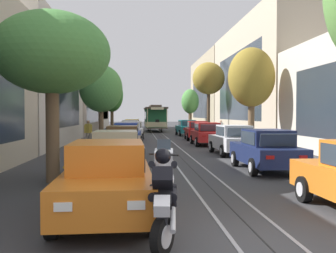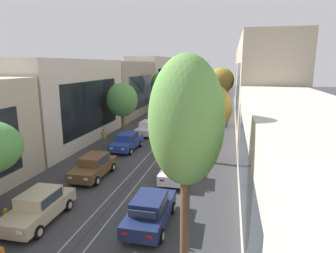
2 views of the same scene
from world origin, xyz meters
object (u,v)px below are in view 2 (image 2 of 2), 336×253
at_px(street_tree_kerb_left_mid, 159,85).
at_px(street_tree_kerb_right_fourth, 222,88).
at_px(street_tree_kerb_right_near, 186,123).
at_px(pedestrian_on_right_pavement, 226,121).
at_px(parked_car_beige_second_left, 39,207).
at_px(pedestrian_on_left_pavement, 104,137).
at_px(parked_car_blue_fourth_left, 127,142).
at_px(street_tree_kerb_right_mid, 221,81).
at_px(parked_car_teal_sixth_right, 201,119).
at_px(street_tree_kerb_right_second, 212,109).
at_px(parked_car_red_fifth_right, 196,130).
at_px(street_tree_kerb_left_second, 122,100).
at_px(cable_car_trolley, 191,102).
at_px(parked_car_brown_mid_left, 94,166).
at_px(parked_car_white_fifth_left, 148,128).
at_px(fire_hydrant, 6,216).
at_px(parked_car_silver_sixth_left, 158,119).
at_px(parked_car_white_mid_right, 176,169).
at_px(parked_car_yellow_far_left, 168,112).
at_px(parked_car_red_fourth_right, 186,144).

relative_size(street_tree_kerb_left_mid, street_tree_kerb_right_fourth, 1.18).
height_order(street_tree_kerb_right_near, pedestrian_on_right_pavement, street_tree_kerb_right_near).
bearing_deg(parked_car_beige_second_left, pedestrian_on_left_pavement, 100.99).
bearing_deg(parked_car_blue_fourth_left, parked_car_beige_second_left, -90.02).
distance_m(street_tree_kerb_right_mid, pedestrian_on_left_pavement, 17.61).
bearing_deg(parked_car_teal_sixth_right, street_tree_kerb_right_fourth, 81.13).
bearing_deg(street_tree_kerb_right_near, street_tree_kerb_right_second, 89.49).
xyz_separation_m(parked_car_red_fifth_right, pedestrian_on_left_pavement, (-8.36, -5.63, 0.19)).
height_order(street_tree_kerb_left_second, street_tree_kerb_left_mid, street_tree_kerb_left_mid).
xyz_separation_m(parked_car_blue_fourth_left, cable_car_trolley, (2.90, 23.31, 0.86)).
bearing_deg(street_tree_kerb_right_second, cable_car_trolley, 101.33).
distance_m(street_tree_kerb_left_second, street_tree_kerb_right_fourth, 24.42).
relative_size(parked_car_beige_second_left, parked_car_brown_mid_left, 1.00).
distance_m(parked_car_brown_mid_left, parked_car_blue_fourth_left, 6.77).
height_order(parked_car_white_fifth_left, fire_hydrant, parked_car_white_fifth_left).
distance_m(parked_car_white_fifth_left, parked_car_silver_sixth_left, 5.75).
bearing_deg(street_tree_kerb_left_mid, parked_car_white_fifth_left, -80.51).
bearing_deg(street_tree_kerb_right_second, parked_car_beige_second_left, -126.20).
relative_size(street_tree_kerb_left_second, cable_car_trolley, 0.66).
height_order(parked_car_white_mid_right, pedestrian_on_right_pavement, parked_car_white_mid_right).
xyz_separation_m(parked_car_brown_mid_left, street_tree_kerb_right_fourth, (7.85, 33.58, 3.03)).
bearing_deg(street_tree_kerb_right_near, street_tree_kerb_right_mid, 89.63).
bearing_deg(street_tree_kerb_left_second, cable_car_trolley, 75.07).
bearing_deg(street_tree_kerb_left_mid, street_tree_kerb_right_mid, -37.66).
bearing_deg(parked_car_red_fifth_right, cable_car_trolley, 99.42).
height_order(parked_car_beige_second_left, parked_car_silver_sixth_left, same).
height_order(street_tree_kerb_right_near, street_tree_kerb_right_mid, street_tree_kerb_right_near).
height_order(parked_car_yellow_far_left, street_tree_kerb_right_fourth, street_tree_kerb_right_fourth).
bearing_deg(parked_car_beige_second_left, street_tree_kerb_right_mid, 73.20).
relative_size(parked_car_brown_mid_left, street_tree_kerb_right_fourth, 0.79).
distance_m(street_tree_kerb_right_second, pedestrian_on_right_pavement, 14.37).
relative_size(parked_car_beige_second_left, pedestrian_on_right_pavement, 2.80).
xyz_separation_m(street_tree_kerb_right_fourth, fire_hydrant, (-9.36, -40.26, -3.40)).
distance_m(parked_car_white_fifth_left, parked_car_teal_sixth_right, 8.68).
bearing_deg(parked_car_red_fifth_right, parked_car_brown_mid_left, -113.77).
xyz_separation_m(parked_car_red_fifth_right, street_tree_kerb_right_second, (2.24, -8.23, 3.66)).
distance_m(parked_car_blue_fourth_left, parked_car_yellow_far_left, 17.94).
relative_size(pedestrian_on_left_pavement, fire_hydrant, 2.07).
height_order(parked_car_silver_sixth_left, parked_car_white_mid_right, same).
xyz_separation_m(parked_car_red_fourth_right, parked_car_teal_sixth_right, (0.12, 12.36, 0.00)).
distance_m(parked_car_yellow_far_left, street_tree_kerb_left_second, 14.01).
bearing_deg(street_tree_kerb_right_mid, parked_car_red_fourth_right, -100.61).
bearing_deg(parked_car_brown_mid_left, parked_car_red_fourth_right, 52.72).
bearing_deg(fire_hydrant, street_tree_kerb_right_near, -8.96).
xyz_separation_m(parked_car_red_fourth_right, street_tree_kerb_right_fourth, (2.29, 26.27, 3.03)).
height_order(parked_car_white_fifth_left, street_tree_kerb_right_second, street_tree_kerb_right_second).
relative_size(parked_car_beige_second_left, street_tree_kerb_right_near, 0.53).
distance_m(parked_car_red_fourth_right, pedestrian_on_right_pavement, 11.87).
distance_m(parked_car_brown_mid_left, street_tree_kerb_left_second, 11.96).
bearing_deg(parked_car_red_fourth_right, street_tree_kerb_right_near, -81.56).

